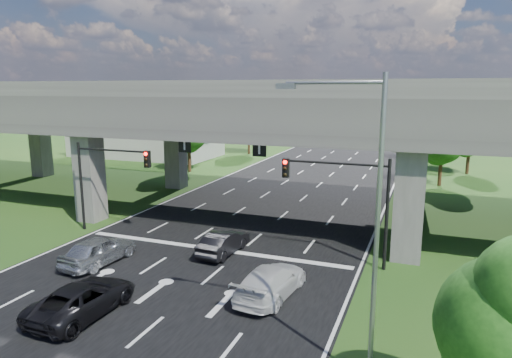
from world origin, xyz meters
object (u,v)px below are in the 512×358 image
Objects in this scene: car_silver at (98,250)px; car_dark at (224,243)px; signal_left at (106,171)px; signal_right at (346,190)px; car_white at (271,281)px; streetlight_beyond at (416,118)px; streetlight_far at (410,129)px; car_trailing at (83,299)px; streetlight_near at (365,210)px.

car_dark is (5.76, 3.86, -0.10)m from car_silver.
signal_right is at bearing 0.00° from signal_left.
signal_left is 6.64m from car_silver.
car_silver is 10.14m from car_white.
streetlight_beyond reaches higher than signal_left.
signal_left is 26.95m from streetlight_far.
signal_right is at bearing -132.39° from car_trailing.
streetlight_near reaches higher than signal_left.
signal_left is 12.07m from car_trailing.
streetlight_near is at bearing -29.02° from signal_left.
car_silver is at bearing 37.50° from car_dark.
signal_right is 0.60× the size of streetlight_near.
streetlight_far is at bearing -116.51° from car_silver.
signal_left is 1.20× the size of car_white.
car_trailing is (-11.59, 0.26, -5.11)m from streetlight_near.
signal_right is 10.33m from streetlight_near.
streetlight_far reaches higher than signal_left.
streetlight_near reaches higher than car_white.
car_white is 0.98× the size of car_trailing.
signal_right is 0.60× the size of streetlight_beyond.
streetlight_far is at bearing 48.22° from signal_left.
car_trailing is at bearing 178.72° from streetlight_near.
streetlight_beyond is (2.27, 36.06, 1.66)m from signal_right.
signal_right is at bearing -96.47° from streetlight_far.
car_dark is at bearing -6.08° from signal_left.
signal_right is 0.60× the size of streetlight_far.
signal_right is at bearing -154.77° from car_silver.
signal_right and signal_left have the same top height.
streetlight_near reaches higher than car_silver.
signal_right reaches higher than car_trailing.
streetlight_near is 2.01× the size of car_white.
streetlight_far reaches higher than car_trailing.
car_white reaches higher than car_dark.
streetlight_beyond is 1.97× the size of car_trailing.
car_silver is 0.92× the size of car_white.
car_silver reaches higher than car_dark.
car_silver is at bearing -109.94° from streetlight_beyond.
car_trailing is at bearing -104.22° from streetlight_beyond.
signal_left is at bearing -52.88° from car_silver.
streetlight_beyond is 41.79m from car_white.
car_white is 8.25m from car_trailing.
car_silver is at bearing 3.37° from car_white.
streetlight_near reaches higher than car_dark.
car_trailing is (-11.59, -45.74, -5.11)m from streetlight_beyond.
streetlight_near is at bearing -90.00° from streetlight_far.
streetlight_far is at bearing -90.00° from streetlight_beyond.
streetlight_beyond is 47.46m from car_trailing.
car_dark is at bearing -113.36° from streetlight_far.
streetlight_beyond reaches higher than car_dark.
car_dark is (8.85, -0.94, -3.48)m from signal_left.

